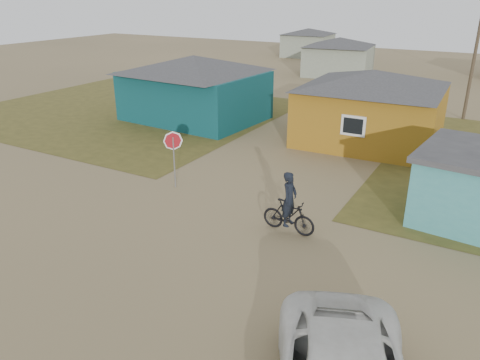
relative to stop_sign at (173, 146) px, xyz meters
name	(u,v)px	position (x,y,z in m)	size (l,w,h in m)	color
ground	(174,242)	(2.78, -3.77, -1.79)	(120.00, 120.00, 0.00)	olive
grass_nw	(126,110)	(-11.22, 9.23, -1.78)	(20.00, 18.00, 0.00)	brown
house_teal	(194,87)	(-5.72, 9.73, 0.27)	(8.93, 7.08, 4.00)	#0B383D
house_yellow	(371,106)	(5.28, 10.23, 0.22)	(7.72, 6.76, 3.90)	#956517
house_pale_west	(339,56)	(-3.22, 30.23, 0.07)	(7.04, 6.15, 3.60)	gray
house_pale_north	(308,42)	(-11.22, 42.23, -0.03)	(6.28, 5.81, 3.40)	gray
utility_pole_near	(475,53)	(9.28, 18.23, 2.35)	(1.40, 0.20, 8.00)	#493C2C
stop_sign	(173,146)	(0.00, 0.00, 0.00)	(0.75, 0.32, 2.43)	gray
cyclist	(289,211)	(5.73, -1.25, -1.00)	(1.94, 0.71, 2.17)	black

